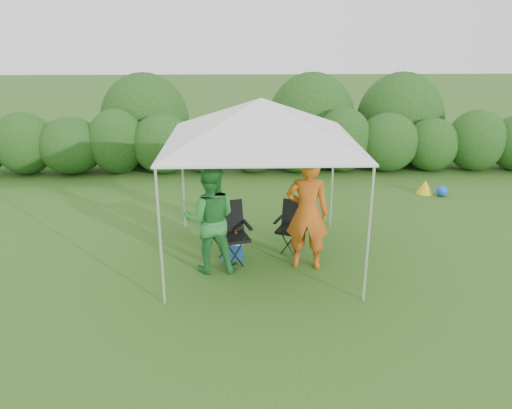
{
  "coord_description": "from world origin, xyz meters",
  "views": [
    {
      "loc": [
        -0.32,
        -7.56,
        3.94
      ],
      "look_at": [
        -0.09,
        0.4,
        1.05
      ],
      "focal_mm": 35.0,
      "sensor_mm": 36.0,
      "label": 1
    }
  ],
  "objects_px": {
    "chair_right": "(293,223)",
    "cooler": "(233,249)",
    "canopy": "(261,121)",
    "man": "(307,213)",
    "woman": "(210,219)",
    "chair_left": "(229,228)"
  },
  "relations": [
    {
      "from": "chair_left",
      "to": "man",
      "type": "bearing_deg",
      "value": -29.96
    },
    {
      "from": "cooler",
      "to": "woman",
      "type": "bearing_deg",
      "value": -122.46
    },
    {
      "from": "canopy",
      "to": "woman",
      "type": "distance_m",
      "value": 1.81
    },
    {
      "from": "chair_left",
      "to": "man",
      "type": "relative_size",
      "value": 0.53
    },
    {
      "from": "chair_right",
      "to": "woman",
      "type": "relative_size",
      "value": 0.49
    },
    {
      "from": "canopy",
      "to": "cooler",
      "type": "height_order",
      "value": "canopy"
    },
    {
      "from": "chair_right",
      "to": "cooler",
      "type": "relative_size",
      "value": 2.15
    },
    {
      "from": "chair_right",
      "to": "chair_left",
      "type": "bearing_deg",
      "value": -136.65
    },
    {
      "from": "canopy",
      "to": "man",
      "type": "bearing_deg",
      "value": -25.09
    },
    {
      "from": "canopy",
      "to": "chair_left",
      "type": "relative_size",
      "value": 2.97
    },
    {
      "from": "chair_left",
      "to": "cooler",
      "type": "relative_size",
      "value": 2.48
    },
    {
      "from": "woman",
      "to": "chair_left",
      "type": "bearing_deg",
      "value": -129.87
    },
    {
      "from": "chair_left",
      "to": "cooler",
      "type": "xyz_separation_m",
      "value": [
        0.05,
        0.06,
        -0.43
      ]
    },
    {
      "from": "woman",
      "to": "cooler",
      "type": "distance_m",
      "value": 0.94
    },
    {
      "from": "chair_right",
      "to": "man",
      "type": "height_order",
      "value": "man"
    },
    {
      "from": "chair_right",
      "to": "chair_left",
      "type": "height_order",
      "value": "chair_left"
    },
    {
      "from": "chair_left",
      "to": "woman",
      "type": "bearing_deg",
      "value": -145.15
    },
    {
      "from": "canopy",
      "to": "man",
      "type": "distance_m",
      "value": 1.7
    },
    {
      "from": "woman",
      "to": "cooler",
      "type": "xyz_separation_m",
      "value": [
        0.35,
        0.44,
        -0.75
      ]
    },
    {
      "from": "chair_right",
      "to": "chair_left",
      "type": "xyz_separation_m",
      "value": [
        -1.16,
        -0.42,
        0.08
      ]
    },
    {
      "from": "woman",
      "to": "cooler",
      "type": "height_order",
      "value": "woman"
    },
    {
      "from": "chair_right",
      "to": "canopy",
      "type": "bearing_deg",
      "value": -124.93
    }
  ]
}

